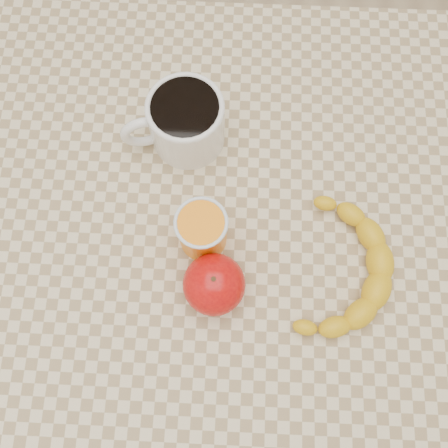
{
  "coord_description": "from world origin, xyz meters",
  "views": [
    {
      "loc": [
        0.01,
        -0.21,
        1.45
      ],
      "look_at": [
        0.0,
        0.0,
        0.77
      ],
      "focal_mm": 40.0,
      "sensor_mm": 36.0,
      "label": 1
    }
  ],
  "objects_px": {
    "apple": "(214,284)",
    "coffee_mug": "(184,121)",
    "orange_juice_glass": "(202,231)",
    "banana": "(342,272)",
    "table": "(224,243)"
  },
  "relations": [
    {
      "from": "apple",
      "to": "coffee_mug",
      "type": "bearing_deg",
      "value": 103.06
    },
    {
      "from": "coffee_mug",
      "to": "table",
      "type": "bearing_deg",
      "value": -66.07
    },
    {
      "from": "table",
      "to": "apple",
      "type": "xyz_separation_m",
      "value": [
        -0.01,
        -0.09,
        0.12
      ]
    },
    {
      "from": "orange_juice_glass",
      "to": "banana",
      "type": "bearing_deg",
      "value": -12.79
    },
    {
      "from": "table",
      "to": "banana",
      "type": "bearing_deg",
      "value": -20.52
    },
    {
      "from": "coffee_mug",
      "to": "banana",
      "type": "distance_m",
      "value": 0.31
    },
    {
      "from": "apple",
      "to": "banana",
      "type": "distance_m",
      "value": 0.18
    },
    {
      "from": "banana",
      "to": "table",
      "type": "bearing_deg",
      "value": 178.94
    },
    {
      "from": "orange_juice_glass",
      "to": "banana",
      "type": "distance_m",
      "value": 0.2
    },
    {
      "from": "table",
      "to": "banana",
      "type": "relative_size",
      "value": 2.8
    },
    {
      "from": "coffee_mug",
      "to": "apple",
      "type": "distance_m",
      "value": 0.24
    },
    {
      "from": "coffee_mug",
      "to": "orange_juice_glass",
      "type": "relative_size",
      "value": 1.97
    },
    {
      "from": "coffee_mug",
      "to": "orange_juice_glass",
      "type": "height_order",
      "value": "coffee_mug"
    },
    {
      "from": "table",
      "to": "coffee_mug",
      "type": "height_order",
      "value": "coffee_mug"
    },
    {
      "from": "table",
      "to": "orange_juice_glass",
      "type": "height_order",
      "value": "orange_juice_glass"
    }
  ]
}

